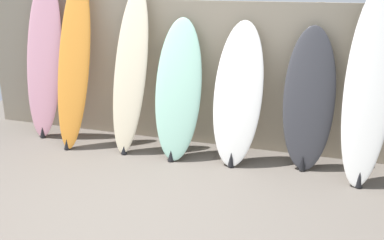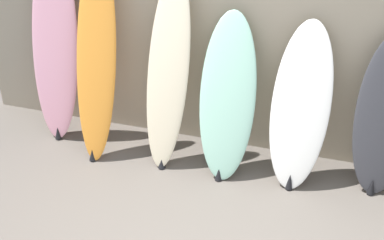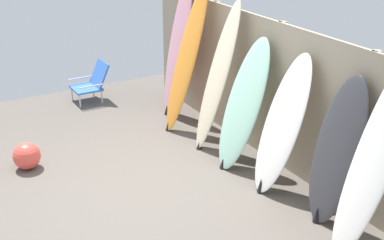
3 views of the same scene
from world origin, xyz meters
name	(u,v)px [view 3 (image 3 of 3)]	position (x,y,z in m)	size (l,w,h in m)	color
ground	(131,198)	(0.00, 0.00, 0.00)	(7.68, 7.68, 0.00)	#5B544C
fence_back	(276,93)	(0.00, 2.01, 0.90)	(6.08, 0.11, 1.80)	tan
surfboard_pink_0	(177,48)	(-2.00, 1.69, 1.04)	(0.60, 0.52, 2.11)	pink
surfboard_orange_1	(187,58)	(-1.45, 1.54, 1.05)	(0.48, 0.77, 2.12)	orange
surfboard_cream_2	(217,77)	(-0.69, 1.58, 0.98)	(0.47, 0.67, 1.98)	beige
surfboard_seafoam_3	(243,105)	(-0.08, 1.57, 0.81)	(0.63, 0.73, 1.63)	#9ED6BC
surfboard_white_4	(282,126)	(0.63, 1.60, 0.79)	(0.57, 0.61, 1.61)	white
surfboard_charcoal_5	(337,152)	(1.42, 1.69, 0.78)	(0.59, 0.48, 1.57)	#38383D
surfboard_white_6	(375,159)	(2.00, 1.56, 1.00)	(0.54, 0.74, 2.03)	white
beach_chair	(92,82)	(-3.16, 0.71, 0.32)	(0.50, 0.57, 0.64)	silver
beach_ball	(27,156)	(-1.30, -0.84, 0.17)	(0.34, 0.34, 0.34)	#E54C3F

